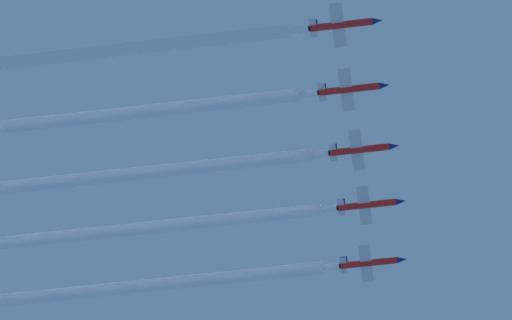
{
  "coord_description": "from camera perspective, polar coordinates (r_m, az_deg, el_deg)",
  "views": [
    {
      "loc": [
        177.72,
        7.3,
        2.67
      ],
      "look_at": [
        0.3,
        -16.47,
        239.78
      ],
      "focal_mm": 129.65,
      "sensor_mm": 36.0,
      "label": 1
    }
  ],
  "objects": [
    {
      "name": "jet_far_left",
      "position": [
        310.99,
        3.57,
        -3.18
      ],
      "size": [
        8.02,
        11.68,
        2.81
      ],
      "color": "red"
    },
    {
      "name": "smoke_trail_center",
      "position": [
        299.6,
        -4.23,
        -0.48
      ],
      "size": [
        2.12,
        68.08,
        2.12
      ],
      "color": "white"
    },
    {
      "name": "jet_far_right",
      "position": [
        282.78,
        2.71,
        4.2
      ],
      "size": [
        8.02,
        11.68,
        2.81
      ],
      "color": "red"
    },
    {
      "name": "smoke_trail_inner_left",
      "position": [
        307.02,
        -3.92,
        -2.16
      ],
      "size": [
        2.12,
        69.16,
        2.12
      ],
      "color": "white"
    },
    {
      "name": "jet_inner_right",
      "position": [
        289.27,
        2.96,
        2.21
      ],
      "size": [
        8.02,
        11.68,
        2.81
      ],
      "color": "red"
    },
    {
      "name": "smoke_trail_far_left",
      "position": [
        314.82,
        -4.1,
        -3.96
      ],
      "size": [
        2.12,
        73.62,
        2.12
      ],
      "color": "white"
    },
    {
      "name": "jet_inner_left",
      "position": [
        303.57,
        3.51,
        -1.38
      ],
      "size": [
        8.02,
        11.68,
        2.81
      ],
      "color": "red"
    },
    {
      "name": "jet_center",
      "position": [
        296.13,
        3.28,
        0.33
      ],
      "size": [
        8.02,
        11.68,
        2.81
      ],
      "color": "red"
    },
    {
      "name": "smoke_trail_inner_right",
      "position": [
        293.34,
        -5.26,
        1.3
      ],
      "size": [
        2.12,
        73.74,
        2.12
      ],
      "color": "white"
    },
    {
      "name": "smoke_trail_far_right",
      "position": [
        287.08,
        -5.87,
        3.22
      ],
      "size": [
        2.12,
        75.36,
        2.12
      ],
      "color": "white"
    }
  ]
}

